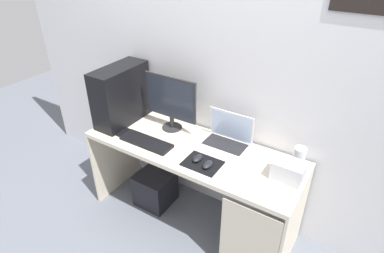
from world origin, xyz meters
The scene contains 14 objects.
ground_plane centered at (0.00, 0.00, 0.00)m, with size 8.00×8.00×0.00m, color slate.
wall_back centered at (0.00, 0.33, 1.30)m, with size 4.00×0.05×2.60m.
desk centered at (0.02, -0.01, 0.60)m, with size 1.66×0.58×0.74m.
pc_tower centered at (-0.70, 0.03, 0.98)m, with size 0.21×0.50×0.48m, color black.
monitor centered at (-0.29, 0.14, 0.99)m, with size 0.46×0.16×0.45m.
laptop centered at (0.20, 0.17, 0.79)m, with size 0.36×0.25×0.25m.
speaker centered at (0.73, 0.19, 0.82)m, with size 0.08×0.08×0.15m, color silver.
projector centered at (0.71, 0.03, 0.80)m, with size 0.20×0.14×0.13m, color #B7BCC6.
keyboard centered at (-0.32, -0.14, 0.75)m, with size 0.42×0.14×0.02m, color black.
mousepad centered at (0.17, -0.13, 0.74)m, with size 0.26×0.20×0.01m, color black.
mouse_left centered at (0.12, -0.12, 0.76)m, with size 0.06×0.10×0.03m, color black.
mouse_right centered at (0.22, -0.15, 0.76)m, with size 0.06×0.10×0.03m, color black.
cell_phone centered at (-0.56, -0.12, 0.74)m, with size 0.07×0.13×0.01m, color black.
subwoofer centered at (-0.39, 0.00, 0.15)m, with size 0.30×0.30×0.30m, color black.
Camera 1 is at (1.05, -1.67, 2.11)m, focal length 30.05 mm.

